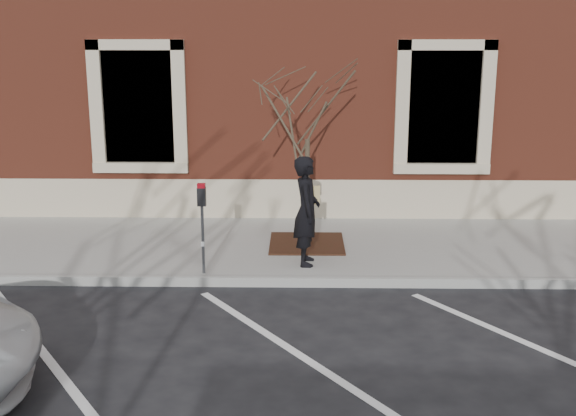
{
  "coord_description": "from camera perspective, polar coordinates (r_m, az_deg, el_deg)",
  "views": [
    {
      "loc": [
        0.2,
        -10.69,
        3.99
      ],
      "look_at": [
        0.0,
        0.6,
        1.1
      ],
      "focal_mm": 45.0,
      "sensor_mm": 36.0,
      "label": 1
    }
  ],
  "objects": [
    {
      "name": "ground",
      "position": [
        11.41,
        -0.05,
        -6.11
      ],
      "size": [
        120.0,
        120.0,
        0.0
      ],
      "primitive_type": "plane",
      "color": "#28282B",
      "rests_on": "ground"
    },
    {
      "name": "sidewalk_near",
      "position": [
        13.04,
        0.09,
        -3.11
      ],
      "size": [
        40.0,
        3.5,
        0.15
      ],
      "primitive_type": "cube",
      "color": "gray",
      "rests_on": "ground"
    },
    {
      "name": "curb_near",
      "position": [
        11.34,
        -0.06,
        -5.84
      ],
      "size": [
        40.0,
        0.12,
        0.15
      ],
      "primitive_type": "cube",
      "color": "#9E9E99",
      "rests_on": "ground"
    },
    {
      "name": "parking_stripes",
      "position": [
        9.38,
        -0.3,
        -10.79
      ],
      "size": [
        28.0,
        4.4,
        0.01
      ],
      "primitive_type": null,
      "color": "silver",
      "rests_on": "ground"
    },
    {
      "name": "building_civic",
      "position": [
        18.43,
        0.4,
        14.37
      ],
      "size": [
        40.0,
        8.62,
        8.0
      ],
      "color": "brown",
      "rests_on": "ground"
    },
    {
      "name": "man",
      "position": [
        11.69,
        1.48,
        -0.23
      ],
      "size": [
        0.43,
        0.65,
        1.8
      ],
      "primitive_type": "imported",
      "rotation": [
        0.0,
        0.0,
        1.57
      ],
      "color": "black",
      "rests_on": "sidewalk_near"
    },
    {
      "name": "parking_meter",
      "position": [
        11.28,
        -6.81,
        -0.27
      ],
      "size": [
        0.13,
        0.1,
        1.46
      ],
      "rotation": [
        0.0,
        0.0,
        0.07
      ],
      "color": "#595B60",
      "rests_on": "sidewalk_near"
    },
    {
      "name": "tree_grate",
      "position": [
        12.96,
        1.49,
        -2.81
      ],
      "size": [
        1.33,
        1.33,
        0.03
      ],
      "primitive_type": "cube",
      "color": "#391A12",
      "rests_on": "sidewalk_near"
    },
    {
      "name": "sapling",
      "position": [
        12.46,
        1.57,
        7.79
      ],
      "size": [
        2.07,
        2.07,
        3.46
      ],
      "color": "#4E3F2F",
      "rests_on": "sidewalk_near"
    }
  ]
}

